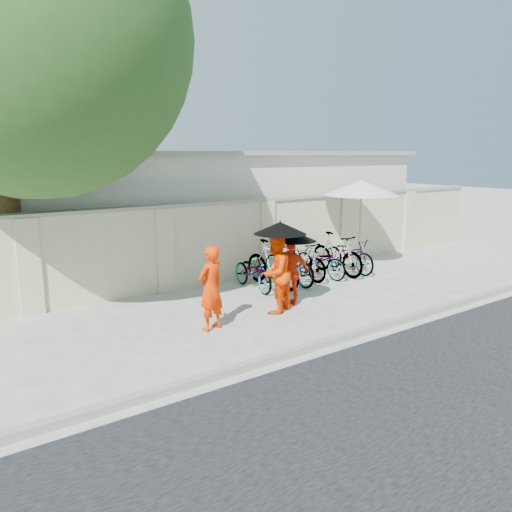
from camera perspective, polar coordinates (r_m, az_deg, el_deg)
ground at (r=10.21m, az=2.53°, el=-6.97°), size 80.00×80.00×0.00m
kerb at (r=8.99m, az=9.32°, el=-9.34°), size 40.00×0.16×0.12m
compound_wall at (r=13.06m, az=-2.66°, el=1.69°), size 20.00×0.30×2.00m
building_behind at (r=16.72m, az=-6.94°, el=5.89°), size 14.00×6.00×3.20m
shade_tree at (r=10.97m, az=-24.47°, el=20.33°), size 6.70×6.20×8.20m
monk_left at (r=9.30m, az=-5.20°, el=-3.69°), size 0.67×0.54×1.61m
monk_center at (r=10.29m, az=2.23°, el=-1.94°), size 1.01×0.92×1.68m
parasol_center at (r=10.08m, az=2.77°, el=3.23°), size 1.08×1.08×0.95m
monk_right at (r=10.80m, az=4.04°, el=-1.94°), size 0.91×0.59×1.45m
parasol_right at (r=10.59m, az=4.46°, el=2.28°), size 0.93×0.93×0.83m
patio_umbrella at (r=14.43m, az=11.97°, el=7.54°), size 2.64×2.64×2.53m
bike_0 at (r=12.10m, az=-0.32°, el=-1.80°), size 0.73×1.72×0.88m
bike_1 at (r=12.35m, az=1.88°, el=-0.89°), size 0.69×1.95×1.15m
bike_2 at (r=12.70m, az=3.80°, el=-0.91°), size 0.70×1.91×1.00m
bike_3 at (r=13.12m, az=5.37°, el=-0.43°), size 0.53×1.75×1.04m
bike_4 at (r=13.42m, az=7.37°, el=-0.45°), size 0.76×1.81×0.93m
bike_5 at (r=13.73m, az=9.20°, el=0.24°), size 0.55×1.92×1.15m
bike_6 at (r=14.16m, az=10.63°, el=0.18°), size 0.70×1.87×0.97m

